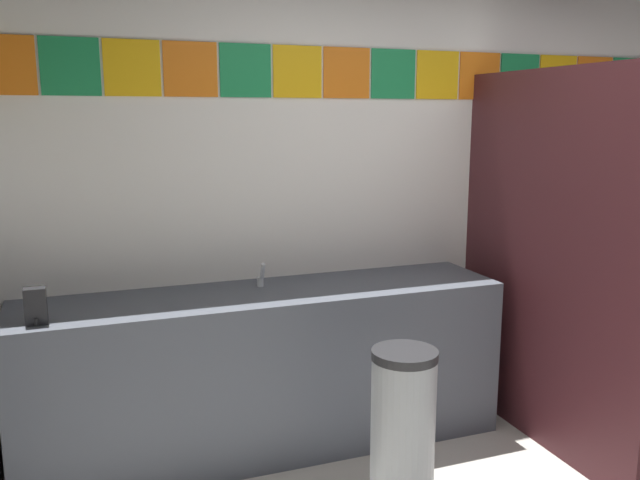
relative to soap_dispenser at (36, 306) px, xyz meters
The scene contains 7 objects.
wall_back 2.13m from the soap_dispenser, 13.35° to the left, with size 4.53×0.09×2.52m.
vanity_counter 1.19m from the soap_dispenser, ahead, with size 2.48×0.57×0.85m.
faucet_center 1.10m from the soap_dispenser, 13.31° to the left, with size 0.04×0.10×0.14m.
soap_dispenser is the anchor object (origin of this frame).
stall_divider 2.67m from the soap_dispenser, 11.17° to the right, with size 0.92×1.42×1.97m.
toilet 3.04m from the soap_dispenser, ahead, with size 0.39×0.49×0.74m.
trash_bin 1.69m from the soap_dispenser, 20.48° to the right, with size 0.29×0.29×0.73m.
Camera 1 is at (-1.84, -1.64, 1.74)m, focal length 36.83 mm.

